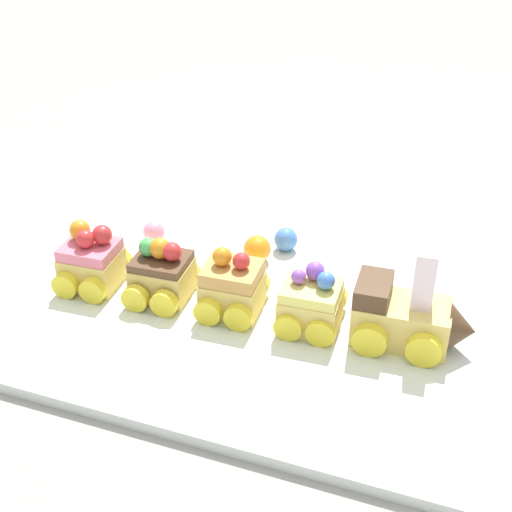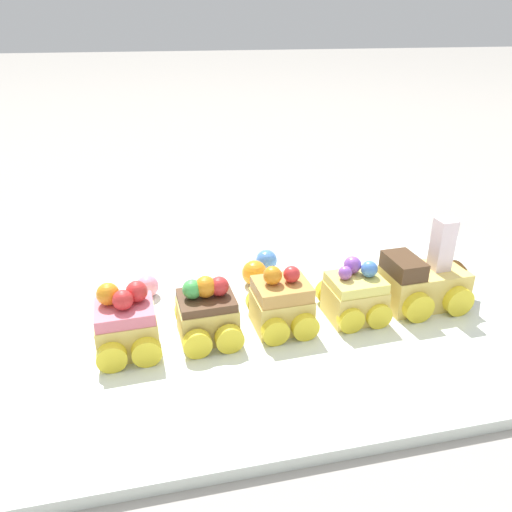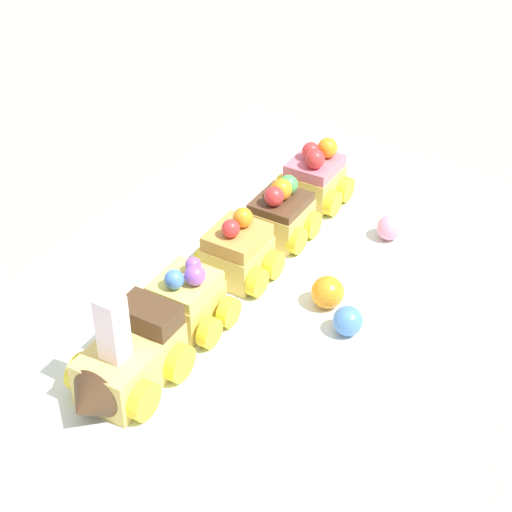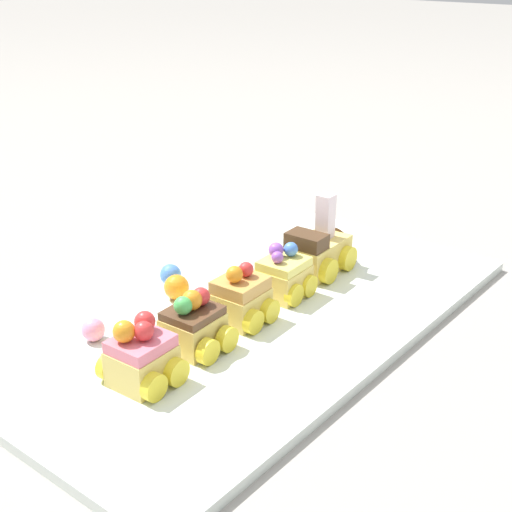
{
  "view_description": "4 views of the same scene",
  "coord_description": "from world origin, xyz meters",
  "views": [
    {
      "loc": [
        0.19,
        -0.54,
        0.44
      ],
      "look_at": [
        0.0,
        -0.0,
        0.08
      ],
      "focal_mm": 50.0,
      "sensor_mm": 36.0,
      "label": 1
    },
    {
      "loc": [
        -0.15,
        -0.43,
        0.31
      ],
      "look_at": [
        -0.05,
        0.03,
        0.08
      ],
      "focal_mm": 35.0,
      "sensor_mm": 36.0,
      "label": 2
    },
    {
      "loc": [
        0.51,
        0.37,
        0.52
      ],
      "look_at": [
        -0.03,
        0.02,
        0.04
      ],
      "focal_mm": 60.0,
      "sensor_mm": 36.0,
      "label": 3
    },
    {
      "loc": [
        -0.57,
        -0.46,
        0.4
      ],
      "look_at": [
        0.02,
        0.02,
        0.07
      ],
      "focal_mm": 50.0,
      "sensor_mm": 36.0,
      "label": 4
    }
  ],
  "objects": [
    {
      "name": "gumball_blue",
      "position": [
        -0.01,
        0.13,
        0.03
      ],
      "size": [
        0.03,
        0.03,
        0.03
      ],
      "primitive_type": "sphere",
      "color": "#4C84E0",
      "rests_on": "display_board"
    },
    {
      "name": "cake_car_lemon",
      "position": [
        0.05,
        0.0,
        0.04
      ],
      "size": [
        0.06,
        0.07,
        0.07
      ],
      "rotation": [
        0.0,
        0.0,
        0.05
      ],
      "color": "#EACC66",
      "rests_on": "display_board"
    },
    {
      "name": "display_board",
      "position": [
        0.0,
        0.0,
        0.01
      ],
      "size": [
        0.64,
        0.34,
        0.01
      ],
      "primitive_type": "cube",
      "color": "silver",
      "rests_on": "ground_plane"
    },
    {
      "name": "cake_car_chocolate",
      "position": [
        -0.1,
        -0.0,
        0.04
      ],
      "size": [
        0.06,
        0.07,
        0.07
      ],
      "rotation": [
        0.0,
        0.0,
        0.05
      ],
      "color": "#EACC66",
      "rests_on": "display_board"
    },
    {
      "name": "cake_train_locomotive",
      "position": [
        0.15,
        0.01,
        0.04
      ],
      "size": [
        0.11,
        0.08,
        0.1
      ],
      "rotation": [
        0.0,
        0.0,
        0.05
      ],
      "color": "#EACC66",
      "rests_on": "display_board"
    },
    {
      "name": "cake_car_strawberry",
      "position": [
        -0.18,
        -0.01,
        0.04
      ],
      "size": [
        0.06,
        0.07,
        0.07
      ],
      "rotation": [
        0.0,
        0.0,
        0.05
      ],
      "color": "#EACC66",
      "rests_on": "display_board"
    },
    {
      "name": "gumball_orange",
      "position": [
        -0.03,
        0.09,
        0.03
      ],
      "size": [
        0.03,
        0.03,
        0.03
      ],
      "primitive_type": "sphere",
      "color": "orange",
      "rests_on": "display_board"
    },
    {
      "name": "cake_car_caramel",
      "position": [
        -0.03,
        0.0,
        0.04
      ],
      "size": [
        0.06,
        0.07,
        0.07
      ],
      "rotation": [
        0.0,
        0.0,
        0.05
      ],
      "color": "#EACC66",
      "rests_on": "display_board"
    },
    {
      "name": "gumball_pink",
      "position": [
        -0.16,
        0.09,
        0.02
      ],
      "size": [
        0.03,
        0.03,
        0.03
      ],
      "primitive_type": "sphere",
      "color": "pink",
      "rests_on": "display_board"
    },
    {
      "name": "ground_plane",
      "position": [
        0.0,
        0.0,
        0.0
      ],
      "size": [
        10.0,
        10.0,
        0.0
      ],
      "primitive_type": "plane",
      "color": "gray"
    }
  ]
}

